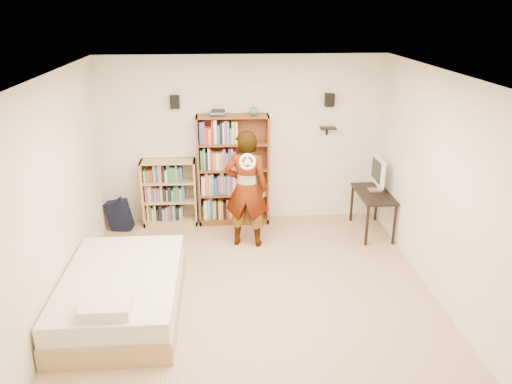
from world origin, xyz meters
TOP-DOWN VIEW (x-y plane):
  - ground at (0.00, 0.00)m, footprint 4.50×5.00m
  - room_shell at (0.00, 0.00)m, footprint 4.52×5.02m
  - crown_molding at (0.00, 0.00)m, footprint 4.50×5.00m
  - speaker_left at (-1.05, 2.40)m, footprint 0.14×0.12m
  - speaker_right at (1.35, 2.40)m, footprint 0.14×0.12m
  - wall_shelf at (1.35, 2.41)m, footprint 0.25×0.16m
  - tall_bookshelf at (-0.17, 2.33)m, footprint 1.13×0.33m
  - low_bookshelf at (-1.21, 2.34)m, footprint 0.87×0.33m
  - computer_desk at (1.99, 1.78)m, footprint 0.49×0.98m
  - imac at (2.03, 1.88)m, footprint 0.17×0.55m
  - daybed at (-1.56, -0.14)m, footprint 1.34×2.06m
  - person at (-0.01, 1.50)m, footprint 0.71×0.54m
  - wii_wheel at (-0.01, 1.17)m, footprint 0.23×0.09m
  - navy_bag at (-2.01, 2.16)m, footprint 0.41×0.31m

SIDE VIEW (x-z plane):
  - ground at x=0.00m, z-range -0.01..0.01m
  - navy_bag at x=-2.01m, z-range 0.00..0.51m
  - daybed at x=-1.56m, z-range 0.00..0.61m
  - computer_desk at x=1.99m, z-range 0.00..0.67m
  - low_bookshelf at x=-1.21m, z-range 0.00..1.08m
  - person at x=-0.01m, z-range 0.00..1.77m
  - tall_bookshelf at x=-0.17m, z-range 0.00..1.79m
  - imac at x=2.03m, z-range 0.67..1.21m
  - wii_wheel at x=-0.01m, z-range 1.29..1.52m
  - wall_shelf at x=1.35m, z-range 1.54..1.56m
  - room_shell at x=0.00m, z-range 0.41..3.12m
  - speaker_left at x=-1.05m, z-range 1.90..2.10m
  - speaker_right at x=1.35m, z-range 1.90..2.10m
  - crown_molding at x=0.00m, z-range 2.64..2.70m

